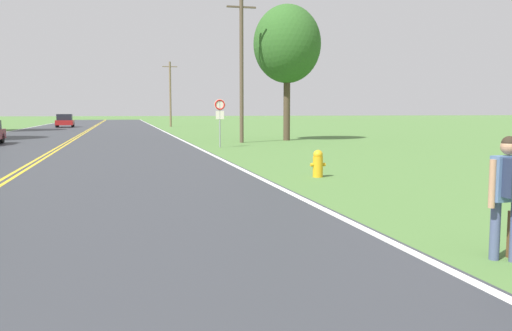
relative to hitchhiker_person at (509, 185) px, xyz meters
name	(u,v)px	position (x,y,z in m)	size (l,w,h in m)	color
hitchhiker_person	(509,185)	(0.00, 0.00, 0.00)	(0.56, 0.41, 1.64)	#475175
fire_hydrant	(318,163)	(0.77, 9.10, -0.59)	(0.46, 0.30, 0.81)	gold
traffic_sign	(220,111)	(0.25, 22.64, 0.94)	(0.60, 0.10, 2.58)	gray
utility_pole_midground	(241,68)	(2.32, 26.64, 3.54)	(1.80, 0.24, 8.77)	brown
utility_pole_far	(170,93)	(0.98, 60.81, 3.07)	(1.80, 0.24, 7.85)	brown
tree_left_verge	(287,44)	(5.76, 28.39, 5.25)	(4.40, 4.40, 8.82)	#473828
car_red_sedan_mid_near	(65,121)	(-11.35, 61.78, -0.22)	(2.07, 4.02, 1.56)	black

